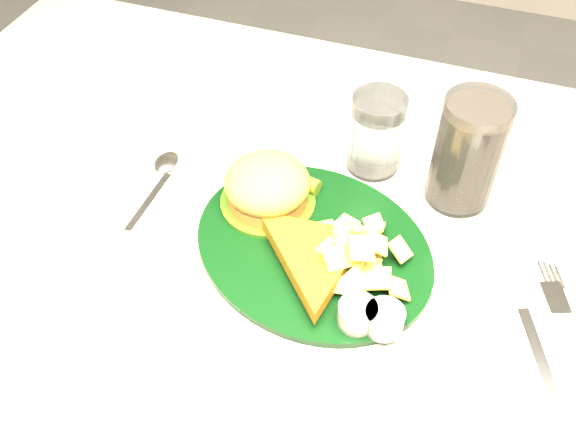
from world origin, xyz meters
name	(u,v)px	position (x,y,z in m)	size (l,w,h in m)	color
table	(308,404)	(0.00, 0.00, 0.38)	(1.20, 0.80, 0.75)	gray
dinner_plate	(314,231)	(0.00, 0.00, 0.78)	(0.28, 0.23, 0.06)	black
water_glass	(376,133)	(0.02, 0.15, 0.80)	(0.06, 0.06, 0.10)	white
cola_glass	(467,153)	(0.13, 0.13, 0.82)	(0.07, 0.07, 0.14)	black
fork_napkin	(543,358)	(0.25, -0.06, 0.76)	(0.13, 0.17, 0.01)	white
spoon	(149,200)	(-0.21, 0.00, 0.75)	(0.04, 0.13, 0.01)	white
ramekin	(79,131)	(-0.34, 0.07, 0.77)	(0.05, 0.05, 0.03)	white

